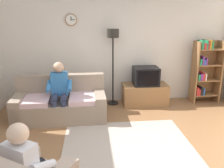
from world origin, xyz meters
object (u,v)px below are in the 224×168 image
(bookshelf, at_px, (204,70))
(person_in_left_armchair, at_px, (28,164))
(couch, at_px, (61,104))
(floor_lamp, at_px, (113,46))
(tv_stand, at_px, (145,94))
(person_on_couch, at_px, (59,89))
(tv, at_px, (146,76))

(bookshelf, relative_size, person_in_left_armchair, 1.42)
(couch, distance_m, floor_lamp, 1.82)
(couch, relative_size, tv_stand, 1.74)
(couch, distance_m, person_on_couch, 0.40)
(tv_stand, distance_m, person_in_left_armchair, 3.76)
(couch, bearing_deg, floor_lamp, 31.92)
(person_in_left_armchair, bearing_deg, couch, 89.08)
(tv_stand, bearing_deg, bookshelf, 2.65)
(floor_lamp, distance_m, person_in_left_armchair, 3.57)
(person_on_couch, xyz_separation_m, person_in_left_armchair, (-0.05, -2.38, -0.09))
(floor_lamp, xyz_separation_m, person_on_couch, (-1.19, -0.86, -0.75))
(bookshelf, height_order, person_in_left_armchair, bookshelf)
(couch, height_order, bookshelf, bookshelf)
(tv_stand, xyz_separation_m, bookshelf, (1.53, 0.07, 0.57))
(tv, distance_m, bookshelf, 1.53)
(person_in_left_armchair, bearing_deg, bookshelf, 42.07)
(tv, height_order, bookshelf, bookshelf)
(bookshelf, bearing_deg, person_in_left_armchair, -137.93)
(tv, relative_size, person_in_left_armchair, 0.54)
(tv, bearing_deg, bookshelf, 3.57)
(tv_stand, bearing_deg, person_in_left_armchair, -122.90)
(person_on_couch, bearing_deg, floor_lamp, 35.76)
(tv, relative_size, person_on_couch, 0.48)
(tv_stand, distance_m, floor_lamp, 1.44)
(bookshelf, bearing_deg, floor_lamp, 179.30)
(couch, distance_m, tv_stand, 2.10)
(tv, xyz_separation_m, person_on_couch, (-1.98, -0.74, -0.03))
(person_on_couch, bearing_deg, person_in_left_armchair, -91.20)
(bookshelf, xyz_separation_m, floor_lamp, (-2.32, 0.03, 0.63))
(couch, height_order, person_on_couch, person_on_couch)
(couch, xyz_separation_m, tv, (1.99, 0.63, 0.42))
(tv_stand, distance_m, person_on_couch, 2.17)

